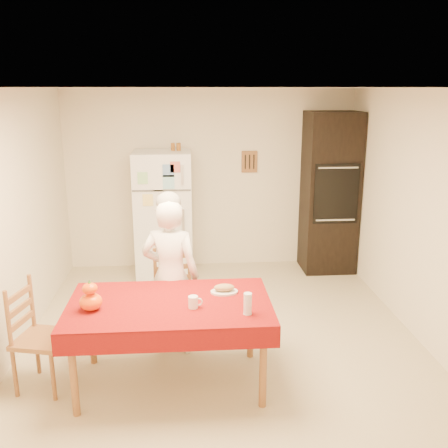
{
  "coord_description": "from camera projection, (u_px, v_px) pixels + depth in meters",
  "views": [
    {
      "loc": [
        -0.34,
        -4.68,
        2.5
      ],
      "look_at": [
        0.04,
        0.2,
        1.16
      ],
      "focal_mm": 40.0,
      "sensor_mm": 36.0,
      "label": 1
    }
  ],
  "objects": [
    {
      "name": "chair_left",
      "position": [
        34.0,
        332.0,
        4.2
      ],
      "size": [
        0.49,
        0.5,
        0.95
      ],
      "rotation": [
        0.0,
        0.0,
        1.33
      ],
      "color": "brown",
      "rests_on": "floor"
    },
    {
      "name": "pumpkin_lower",
      "position": [
        91.0,
        302.0,
        4.02
      ],
      "size": [
        0.19,
        0.19,
        0.14
      ],
      "primitive_type": "ellipsoid",
      "color": "red",
      "rests_on": "dining_table"
    },
    {
      "name": "chair_far",
      "position": [
        176.0,
        291.0,
        5.06
      ],
      "size": [
        0.51,
        0.5,
        0.95
      ],
      "rotation": [
        0.0,
        0.0,
        0.27
      ],
      "color": "brown",
      "rests_on": "floor"
    },
    {
      "name": "refrigerator",
      "position": [
        164.0,
        214.0,
        6.72
      ],
      "size": [
        0.75,
        0.74,
        1.7
      ],
      "color": "white",
      "rests_on": "floor"
    },
    {
      "name": "oven_cabinet",
      "position": [
        330.0,
        193.0,
        6.86
      ],
      "size": [
        0.7,
        0.62,
        2.2
      ],
      "color": "black",
      "rests_on": "floor"
    },
    {
      "name": "seated_woman",
      "position": [
        171.0,
        276.0,
        4.75
      ],
      "size": [
        0.63,
        0.48,
        1.53
      ],
      "primitive_type": "imported",
      "rotation": [
        0.0,
        0.0,
        2.91
      ],
      "color": "white",
      "rests_on": "floor"
    },
    {
      "name": "coffee_mug",
      "position": [
        193.0,
        302.0,
        4.06
      ],
      "size": [
        0.08,
        0.08,
        0.1
      ],
      "primitive_type": "cylinder",
      "color": "white",
      "rests_on": "dining_table"
    },
    {
      "name": "pumpkin_upper",
      "position": [
        90.0,
        288.0,
        3.99
      ],
      "size": [
        0.12,
        0.12,
        0.09
      ],
      "primitive_type": "ellipsoid",
      "color": "#EC3C05",
      "rests_on": "pumpkin_lower"
    },
    {
      "name": "wine_glass",
      "position": [
        248.0,
        304.0,
        3.94
      ],
      "size": [
        0.07,
        0.07,
        0.18
      ],
      "primitive_type": "cylinder",
      "color": "silver",
      "rests_on": "dining_table"
    },
    {
      "name": "spice_jar_right",
      "position": [
        179.0,
        147.0,
        6.54
      ],
      "size": [
        0.05,
        0.05,
        0.1
      ],
      "primitive_type": "cylinder",
      "color": "brown",
      "rests_on": "refrigerator"
    },
    {
      "name": "bread_plate",
      "position": [
        224.0,
        292.0,
        4.37
      ],
      "size": [
        0.24,
        0.24,
        0.02
      ],
      "primitive_type": "cylinder",
      "color": "silver",
      "rests_on": "dining_table"
    },
    {
      "name": "floor",
      "position": [
        222.0,
        337.0,
        5.18
      ],
      "size": [
        4.5,
        4.5,
        0.0
      ],
      "primitive_type": "plane",
      "color": "#BEAF89",
      "rests_on": "ground"
    },
    {
      "name": "dining_table",
      "position": [
        170.0,
        310.0,
        4.19
      ],
      "size": [
        1.7,
        1.0,
        0.76
      ],
      "color": "brown",
      "rests_on": "floor"
    },
    {
      "name": "spice_jar_left",
      "position": [
        173.0,
        147.0,
        6.54
      ],
      "size": [
        0.05,
        0.05,
        0.1
      ],
      "primitive_type": "cylinder",
      "color": "brown",
      "rests_on": "refrigerator"
    },
    {
      "name": "spice_jar_mid",
      "position": [
        178.0,
        147.0,
        6.54
      ],
      "size": [
        0.05,
        0.05,
        0.1
      ],
      "primitive_type": "cylinder",
      "color": "#8F581A",
      "rests_on": "refrigerator"
    },
    {
      "name": "bread_loaf",
      "position": [
        224.0,
        288.0,
        4.36
      ],
      "size": [
        0.18,
        0.1,
        0.06
      ],
      "primitive_type": "ellipsoid",
      "color": "#98784B",
      "rests_on": "bread_plate"
    },
    {
      "name": "room_shell",
      "position": [
        222.0,
        183.0,
        4.76
      ],
      "size": [
        4.02,
        4.52,
        2.51
      ],
      "color": "beige",
      "rests_on": "ground"
    }
  ]
}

